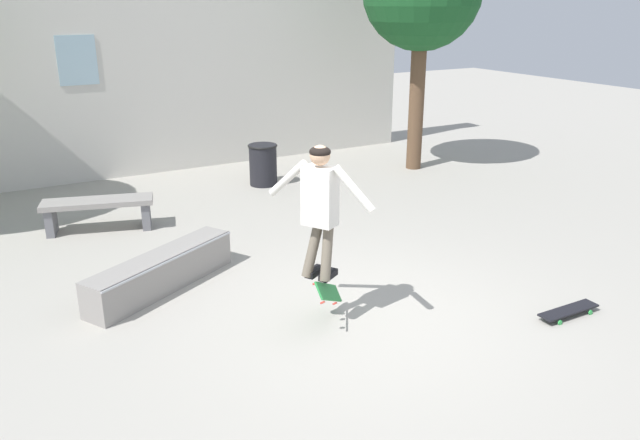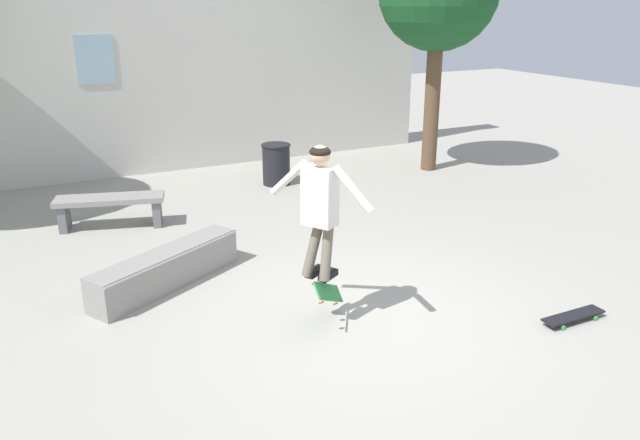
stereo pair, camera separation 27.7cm
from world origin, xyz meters
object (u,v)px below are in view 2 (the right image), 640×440
(trash_bin, at_px, (276,163))
(skateboard_resting, at_px, (573,316))
(park_bench, at_px, (110,205))
(skate_ledge, at_px, (167,269))
(skater, at_px, (320,201))
(skateboard_flipping, at_px, (329,292))

(trash_bin, relative_size, skateboard_resting, 0.99)
(trash_bin, bearing_deg, park_bench, -161.70)
(skate_ledge, distance_m, skateboard_resting, 4.81)
(skate_ledge, height_order, skater, skater)
(park_bench, distance_m, skateboard_flipping, 4.58)
(skate_ledge, bearing_deg, trash_bin, 20.94)
(skateboard_flipping, xyz_separation_m, skateboard_resting, (2.46, -1.17, -0.32))
(skate_ledge, xyz_separation_m, trash_bin, (3.00, 3.58, 0.19))
(trash_bin, xyz_separation_m, skater, (-1.73, -5.30, 1.00))
(skate_ledge, relative_size, trash_bin, 2.64)
(park_bench, xyz_separation_m, skateboard_flipping, (1.59, -4.29, 0.03))
(skater, xyz_separation_m, skateboard_resting, (2.52, -1.24, -1.34))
(skate_ledge, bearing_deg, skater, -82.65)
(park_bench, height_order, skate_ledge, park_bench)
(park_bench, xyz_separation_m, trash_bin, (3.26, 1.08, 0.05))
(skateboard_flipping, bearing_deg, skate_ledge, 84.09)
(trash_bin, xyz_separation_m, skateboard_resting, (0.79, -6.54, -0.35))
(trash_bin, distance_m, skateboard_resting, 6.60)
(skateboard_flipping, relative_size, skateboard_resting, 0.80)
(skate_ledge, bearing_deg, park_bench, 66.78)
(skateboard_resting, bearing_deg, trash_bin, 97.59)
(trash_bin, bearing_deg, skateboard_flipping, -107.24)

